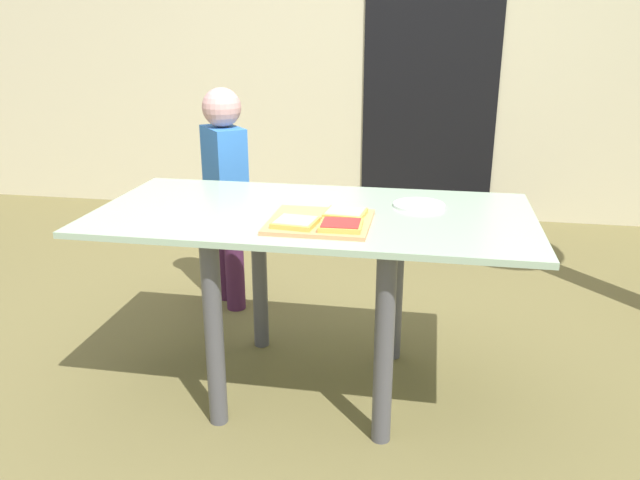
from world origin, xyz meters
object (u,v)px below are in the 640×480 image
at_px(child_left, 225,184).
at_px(pizza_slice_near_left, 295,222).
at_px(dining_table, 313,243).
at_px(pizza_slice_far_right, 345,213).
at_px(pizza_slice_near_right, 341,225).
at_px(cutting_board, 320,222).
at_px(plate_white_right, 419,205).

bearing_deg(child_left, pizza_slice_near_left, -59.01).
relative_size(dining_table, pizza_slice_far_right, 10.76).
height_order(dining_table, pizza_slice_far_right, pizza_slice_far_right).
bearing_deg(pizza_slice_near_left, pizza_slice_near_right, -1.75).
height_order(cutting_board, child_left, child_left).
height_order(cutting_board, plate_white_right, cutting_board).
relative_size(pizza_slice_near_right, pizza_slice_near_left, 0.94).
distance_m(pizza_slice_near_left, plate_white_right, 0.50).
bearing_deg(pizza_slice_far_right, plate_white_right, 40.87).
bearing_deg(child_left, pizza_slice_near_right, -52.68).
distance_m(dining_table, pizza_slice_far_right, 0.20).
bearing_deg(cutting_board, pizza_slice_near_left, -134.59).
bearing_deg(dining_table, plate_white_right, 19.30).
bearing_deg(plate_white_right, pizza_slice_near_right, -124.38).
bearing_deg(dining_table, pizza_slice_far_right, -32.10).
xyz_separation_m(pizza_slice_near_left, child_left, (-0.53, 0.88, -0.11)).
bearing_deg(cutting_board, plate_white_right, 40.60).
bearing_deg(pizza_slice_far_right, child_left, 131.72).
bearing_deg(child_left, pizza_slice_far_right, -48.28).
xyz_separation_m(plate_white_right, child_left, (-0.90, 0.54, -0.09)).
relative_size(pizza_slice_far_right, child_left, 0.13).
relative_size(dining_table, cutting_board, 4.60).
height_order(dining_table, pizza_slice_near_right, pizza_slice_near_right).
height_order(dining_table, child_left, child_left).
distance_m(pizza_slice_near_left, child_left, 1.03).
relative_size(pizza_slice_near_left, child_left, 0.14).
bearing_deg(pizza_slice_near_right, cutting_board, 137.75).
height_order(dining_table, pizza_slice_near_left, pizza_slice_near_left).
relative_size(cutting_board, pizza_slice_near_right, 2.45).
relative_size(dining_table, plate_white_right, 8.24).
distance_m(pizza_slice_near_right, pizza_slice_far_right, 0.13).
xyz_separation_m(cutting_board, pizza_slice_near_left, (-0.07, -0.07, 0.02)).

